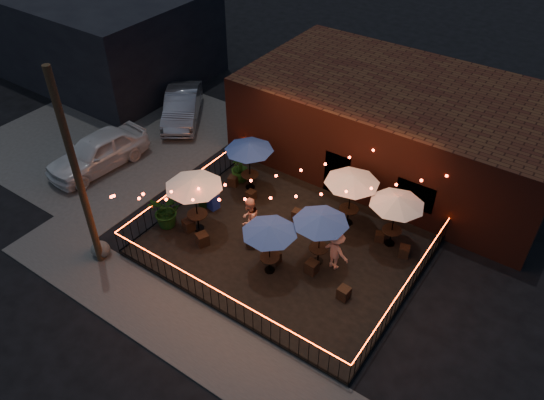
{
  "coord_description": "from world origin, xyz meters",
  "views": [
    {
      "loc": [
        8.25,
        -10.69,
        14.56
      ],
      "look_at": [
        -1.11,
        2.74,
        1.42
      ],
      "focal_mm": 35.0,
      "sensor_mm": 36.0,
      "label": 1
    }
  ],
  "objects": [
    {
      "name": "fence_front",
      "position": [
        0.0,
        -2.0,
        0.66
      ],
      "size": [
        10.0,
        0.04,
        1.04
      ],
      "color": "black",
      "rests_on": "patio"
    },
    {
      "name": "bistro_chair_2",
      "position": [
        -4.06,
        3.93,
        0.38
      ],
      "size": [
        0.48,
        0.48,
        0.46
      ],
      "primitive_type": "cube",
      "rotation": [
        0.0,
        0.0,
        0.28
      ],
      "color": "black",
      "rests_on": "patio"
    },
    {
      "name": "bistro_chair_10",
      "position": [
        2.94,
        4.35,
        0.35
      ],
      "size": [
        0.45,
        0.45,
        0.41
      ],
      "primitive_type": "cube",
      "rotation": [
        0.0,
        0.0,
        0.42
      ],
      "color": "black",
      "rests_on": "patio"
    },
    {
      "name": "patio",
      "position": [
        0.0,
        2.0,
        0.07
      ],
      "size": [
        10.0,
        8.0,
        0.15
      ],
      "primitive_type": "cube",
      "color": "black",
      "rests_on": "ground"
    },
    {
      "name": "festoon_lights",
      "position": [
        -1.01,
        1.7,
        2.52
      ],
      "size": [
        10.02,
        8.72,
        1.32
      ],
      "color": "#F93319",
      "rests_on": "ground"
    },
    {
      "name": "utility_pole",
      "position": [
        -5.4,
        -2.6,
        4.0
      ],
      "size": [
        0.26,
        0.26,
        8.0
      ],
      "primitive_type": "cylinder",
      "color": "#372616",
      "rests_on": "ground"
    },
    {
      "name": "bistro_chair_3",
      "position": [
        -2.79,
        3.56,
        0.37
      ],
      "size": [
        0.38,
        0.38,
        0.43
      ],
      "primitive_type": "cube",
      "rotation": [
        0.0,
        0.0,
        3.09
      ],
      "color": "black",
      "rests_on": "patio"
    },
    {
      "name": "patron_a",
      "position": [
        -0.14,
        1.11,
        1.02
      ],
      "size": [
        0.63,
        0.74,
        1.73
      ],
      "primitive_type": "imported",
      "rotation": [
        0.0,
        0.0,
        1.17
      ],
      "color": "tan",
      "rests_on": "patio"
    },
    {
      "name": "patron_b",
      "position": [
        -1.37,
        1.57,
        1.11
      ],
      "size": [
        0.85,
        1.03,
        1.92
      ],
      "primitive_type": "imported",
      "rotation": [
        0.0,
        0.0,
        -1.43
      ],
      "color": "tan",
      "rests_on": "patio"
    },
    {
      "name": "cafe_table_0",
      "position": [
        -3.41,
        0.82,
        2.45
      ],
      "size": [
        3.0,
        3.0,
        2.52
      ],
      "rotation": [
        0.0,
        0.0,
        0.4
      ],
      "color": "black",
      "rests_on": "patio"
    },
    {
      "name": "car_white",
      "position": [
        -10.26,
        1.62,
        0.85
      ],
      "size": [
        2.41,
        5.11,
        1.69
      ],
      "primitive_type": "imported",
      "rotation": [
        0.0,
        0.0,
        -0.08
      ],
      "color": "silver",
      "rests_on": "ground"
    },
    {
      "name": "background_building",
      "position": [
        -18.0,
        9.0,
        2.5
      ],
      "size": [
        12.0,
        9.0,
        5.0
      ],
      "primitive_type": "cube",
      "color": "black",
      "rests_on": "ground"
    },
    {
      "name": "ground",
      "position": [
        0.0,
        0.0,
        0.0
      ],
      "size": [
        110.0,
        110.0,
        0.0
      ],
      "primitive_type": "plane",
      "color": "black",
      "rests_on": "ground"
    },
    {
      "name": "car_silver",
      "position": [
        -10.04,
        7.17,
        0.79
      ],
      "size": [
        4.15,
        4.89,
        1.59
      ],
      "primitive_type": "imported",
      "rotation": [
        0.0,
        0.0,
        0.62
      ],
      "color": "#9A9AA1",
      "rests_on": "ground"
    },
    {
      "name": "brick_building",
      "position": [
        1.0,
        9.99,
        2.0
      ],
      "size": [
        14.0,
        8.0,
        4.0
      ],
      "color": "#3C1810",
      "rests_on": "ground"
    },
    {
      "name": "bistro_chair_5",
      "position": [
        0.23,
        1.0,
        0.38
      ],
      "size": [
        0.42,
        0.42,
        0.45
      ],
      "primitive_type": "cube",
      "rotation": [
        0.0,
        0.0,
        3.05
      ],
      "color": "black",
      "rests_on": "patio"
    },
    {
      "name": "cafe_table_2",
      "position": [
        0.31,
        0.55,
        2.18
      ],
      "size": [
        2.56,
        2.56,
        2.22
      ],
      "rotation": [
        0.0,
        0.0,
        0.33
      ],
      "color": "black",
      "rests_on": "patio"
    },
    {
      "name": "cooler",
      "position": [
        -3.84,
        2.19,
        0.56
      ],
      "size": [
        0.68,
        0.54,
        0.81
      ],
      "rotation": [
        0.0,
        0.0,
        -0.16
      ],
      "color": "#162DA3",
      "rests_on": "patio"
    },
    {
      "name": "patron_c",
      "position": [
        2.19,
        2.09,
        0.98
      ],
      "size": [
        1.16,
        0.78,
        1.67
      ],
      "primitive_type": "imported",
      "rotation": [
        0.0,
        0.0,
        2.99
      ],
      "color": "#C7AC89",
      "rests_on": "patio"
    },
    {
      "name": "bistro_chair_8",
      "position": [
        1.63,
        1.37,
        0.4
      ],
      "size": [
        0.44,
        0.44,
        0.5
      ],
      "primitive_type": "cube",
      "rotation": [
        0.0,
        0.0,
        -0.05
      ],
      "color": "black",
      "rests_on": "patio"
    },
    {
      "name": "cafe_table_5",
      "position": [
        3.35,
        4.44,
        2.27
      ],
      "size": [
        2.27,
        2.27,
        2.32
      ],
      "rotation": [
        0.0,
        0.0,
        -0.08
      ],
      "color": "black",
      "rests_on": "patio"
    },
    {
      "name": "bistro_chair_9",
      "position": [
        3.21,
        0.95,
        0.39
      ],
      "size": [
        0.43,
        0.43,
        0.47
      ],
      "primitive_type": "cube",
      "rotation": [
        0.0,
        0.0,
        3.06
      ],
      "color": "black",
      "rests_on": "patio"
    },
    {
      "name": "fence_right",
      "position": [
        5.0,
        2.0,
        0.66
      ],
      "size": [
        0.04,
        8.0,
        1.04
      ],
      "rotation": [
        0.0,
        0.0,
        1.57
      ],
      "color": "black",
      "rests_on": "patio"
    },
    {
      "name": "potted_shrub_a",
      "position": [
        -4.52,
        0.25,
        0.9
      ],
      "size": [
        1.5,
        1.35,
        1.49
      ],
      "primitive_type": "imported",
      "rotation": [
        0.0,
        0.0,
        -0.15
      ],
      "color": "#0C410E",
      "rests_on": "patio"
    },
    {
      "name": "bistro_chair_7",
      "position": [
        0.64,
        3.6,
        0.38
      ],
      "size": [
        0.43,
        0.43,
        0.46
      ],
      "primitive_type": "cube",
      "rotation": [
        0.0,
        0.0,
        3.05
      ],
      "color": "black",
      "rests_on": "patio"
    },
    {
      "name": "cafe_table_4",
      "position": [
        1.54,
        1.98,
        2.23
      ],
      "size": [
        2.63,
        2.63,
        2.28
      ],
      "rotation": [
        0.0,
        0.0,
        0.33
      ],
      "color": "black",
      "rests_on": "patio"
    },
    {
      "name": "sidewalk",
      "position": [
        0.0,
        -3.25,
        0.03
      ],
      "size": [
        18.0,
        2.5,
        0.05
      ],
      "primitive_type": "cube",
      "color": "#42403D",
      "rests_on": "ground"
    },
    {
      "name": "bistro_chair_11",
      "position": [
        4.08,
        4.11,
        0.38
      ],
      "size": [
        0.48,
        0.48,
        0.46
      ],
      "primitive_type": "cube",
      "rotation": [
        0.0,
        0.0,
        3.41
      ],
      "color": "black",
      "rests_on": "patio"
    },
    {
      "name": "cafe_table_3",
      "position": [
        1.38,
        4.59,
        2.35
      ],
      "size": [
        2.55,
        2.55,
        2.41
      ],
      "rotation": [
        0.0,
        0.0,
        -0.18
      ],
      "color": "black",
      "rests_on": "patio"
    },
    {
      "name": "potted_shrub_c",
      "position": [
        -4.04,
        4.4,
        0.86
      ],
      "size": [
        0.96,
        0.96,
        1.43
      ],
      "primitive_type": "imported",
      "rotation": [
        0.0,
        0.0,
        -0.24
      ],
      "color": "#1D3D10",
      "rests_on": "patio"
    },
    {
      "name": "bistro_chair_6",
      "position": [
        -0.47,
        3.62,
        0.36
      ],
      "size": [
        0.4,
        0.4,
        0.43
      ],
      "primitive_type": "cube",
      "rotation": [
        0.0,
        0.0,
        0.13
      ],
      "color": "black",
      "rests_on": "patio"
    },
    {
      "name": "potted_shrub_b",
      "position": [
        -4.12,
        2.05,
        0.8
      ],
      "size": [
        0.9,
        0.83,
        1.31
      ],
      "primitive_type": "imported",
      "rotation": [
        0.0,
        0.0,
        0.43
      ],
      "color": "#0E330F",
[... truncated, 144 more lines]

